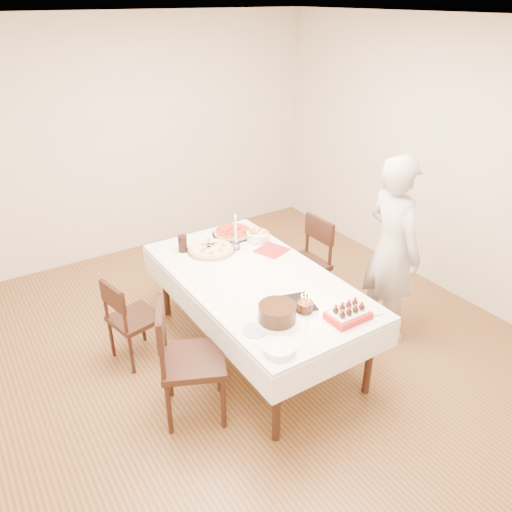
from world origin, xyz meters
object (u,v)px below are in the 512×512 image
pizza_pepperoni (233,232)px  pasta_bowl (258,236)px  chair_right_savory (302,265)px  cola_glass (183,244)px  strawberry_box (348,314)px  birthday_cake (305,303)px  chair_left_savory (135,318)px  chair_left_dessert (193,361)px  person (392,250)px  dining_table (256,314)px  pizza_white (211,249)px  layer_cake (277,313)px  taper_candle (236,232)px

pizza_pepperoni → pasta_bowl: size_ratio=1.91×
chair_right_savory → cola_glass: bearing=158.6°
chair_right_savory → strawberry_box: size_ratio=3.02×
pizza_pepperoni → birthday_cake: birthday_cake is taller
cola_glass → birthday_cake: cola_glass is taller
chair_left_savory → chair_left_dessert: chair_left_dessert is taller
person → pasta_bowl: bearing=44.6°
dining_table → pizza_white: pizza_white is taller
chair_left_dessert → layer_cake: (0.57, -0.23, 0.33)m
chair_left_savory → cola_glass: (0.61, 0.28, 0.43)m
pizza_pepperoni → pasta_bowl: (0.13, -0.24, 0.02)m
pizza_pepperoni → dining_table: bearing=-107.9°
person → cola_glass: person is taller
strawberry_box → pizza_pepperoni: bearing=89.0°
cola_glass → birthday_cake: 1.42m
pizza_white → pasta_bowl: (0.49, -0.03, 0.02)m
chair_right_savory → chair_left_dessert: bearing=-156.0°
pizza_white → strawberry_box: (0.32, -1.48, 0.02)m
pizza_white → taper_candle: size_ratio=1.26×
chair_left_dessert → strawberry_box: (1.03, -0.48, 0.30)m
chair_left_savory → chair_left_dessert: bearing=86.7°
chair_left_savory → person: bearing=145.1°
dining_table → chair_left_dessert: chair_left_dessert is taller
cola_glass → pizza_pepperoni: bearing=6.4°
dining_table → cola_glass: size_ratio=13.78×
cola_glass → pizza_white: bearing=-33.2°
pizza_white → chair_left_savory: bearing=-170.6°
chair_left_dessert → chair_left_savory: bearing=-56.8°
chair_right_savory → pizza_pepperoni: chair_right_savory is taller
layer_cake → birthday_cake: 0.25m
pizza_pepperoni → layer_cake: size_ratio=1.17×
taper_candle → strawberry_box: (0.11, -1.40, -0.14)m
taper_candle → birthday_cake: taper_candle is taller
chair_left_savory → cola_glass: cola_glass is taller
dining_table → chair_left_dessert: bearing=-154.2°
chair_left_savory → pasta_bowl: bearing=172.8°
chair_left_dessert → layer_cake: 0.70m
dining_table → pizza_pepperoni: pizza_pepperoni is taller
pasta_bowl → cola_glass: 0.72m
chair_left_dessert → taper_candle: 1.37m
dining_table → strawberry_box: bearing=-74.8°
pizza_pepperoni → strawberry_box: strawberry_box is taller
chair_right_savory → person: bearing=-65.0°
chair_right_savory → pizza_white: size_ratio=2.07×
birthday_cake → strawberry_box: size_ratio=0.43×
chair_right_savory → cola_glass: (-1.09, 0.40, 0.36)m
dining_table → birthday_cake: bearing=-87.5°
cola_glass → person: bearing=-38.5°
layer_cake → cola_glass: bearing=93.7°
chair_left_dessert → cola_glass: bearing=-88.3°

